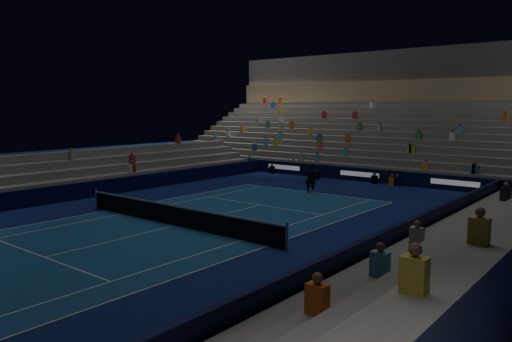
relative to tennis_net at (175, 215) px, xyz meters
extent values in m
plane|color=#0D1A52|center=(0.00, 0.00, -0.50)|extent=(90.00, 90.00, 0.00)
cube|color=navy|center=(0.00, 0.00, -0.50)|extent=(10.97, 23.77, 0.01)
cube|color=black|center=(0.00, 18.50, 0.00)|extent=(44.00, 0.25, 1.00)
cube|color=black|center=(9.70, 0.00, 0.00)|extent=(0.25, 37.00, 1.00)
cube|color=#080933|center=(-9.70, 0.00, 0.00)|extent=(0.25, 37.00, 1.00)
cube|color=slate|center=(0.00, 19.50, -0.25)|extent=(44.00, 1.00, 0.50)
cube|color=slate|center=(0.00, 20.50, 0.00)|extent=(44.00, 1.00, 1.00)
cube|color=slate|center=(0.00, 21.50, 0.25)|extent=(44.00, 1.00, 1.50)
cube|color=slate|center=(0.00, 22.50, 0.50)|extent=(44.00, 1.00, 2.00)
cube|color=slate|center=(0.00, 23.50, 0.75)|extent=(44.00, 1.00, 2.50)
cube|color=slate|center=(0.00, 24.50, 1.00)|extent=(44.00, 1.00, 3.00)
cube|color=slate|center=(0.00, 25.50, 1.25)|extent=(44.00, 1.00, 3.50)
cube|color=slate|center=(0.00, 26.50, 1.50)|extent=(44.00, 1.00, 4.00)
cube|color=slate|center=(0.00, 27.50, 1.75)|extent=(44.00, 1.00, 4.50)
cube|color=slate|center=(0.00, 28.50, 2.00)|extent=(44.00, 1.00, 5.00)
cube|color=slate|center=(0.00, 29.50, 2.25)|extent=(44.00, 1.00, 5.50)
cube|color=slate|center=(0.00, 30.50, 2.50)|extent=(44.00, 1.00, 6.00)
cube|color=#9A855F|center=(0.00, 31.60, 6.60)|extent=(44.00, 0.60, 2.20)
cube|color=#41403E|center=(0.00, 33.00, 9.20)|extent=(44.00, 2.40, 3.00)
cube|color=slate|center=(10.50, 0.00, -0.25)|extent=(1.00, 37.00, 0.50)
cube|color=slate|center=(11.50, 0.00, 0.00)|extent=(1.00, 37.00, 1.00)
cube|color=slate|center=(12.50, 0.00, 0.25)|extent=(1.00, 37.00, 1.50)
cube|color=slate|center=(13.50, 0.00, 0.50)|extent=(1.00, 37.00, 2.00)
cube|color=slate|center=(-10.50, 0.00, -0.25)|extent=(1.00, 37.00, 0.50)
cube|color=slate|center=(-11.50, 0.00, 0.00)|extent=(1.00, 37.00, 1.00)
cube|color=slate|center=(-12.50, 0.00, 0.25)|extent=(1.00, 37.00, 1.50)
cube|color=slate|center=(-13.50, 0.00, 0.50)|extent=(1.00, 37.00, 2.00)
cube|color=slate|center=(-14.50, 0.00, 0.75)|extent=(1.00, 37.00, 2.50)
cylinder|color=#B2B2B7|center=(-6.40, 0.00, 0.05)|extent=(0.10, 0.10, 1.10)
cylinder|color=#B2B2B7|center=(6.40, 0.00, 0.05)|extent=(0.10, 0.10, 1.10)
cube|color=black|center=(0.00, 0.00, -0.05)|extent=(12.80, 0.03, 0.90)
cube|color=white|center=(0.00, 0.00, 0.44)|extent=(12.80, 0.04, 0.08)
imported|color=black|center=(-0.10, 11.74, 0.44)|extent=(0.81, 0.69, 1.88)
cube|color=black|center=(-3.17, 17.38, -0.20)|extent=(0.58, 0.66, 0.62)
cylinder|color=black|center=(-3.17, 16.92, -0.01)|extent=(0.24, 0.38, 0.16)
camera|label=1|loc=(17.21, -15.25, 4.95)|focal=34.78mm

